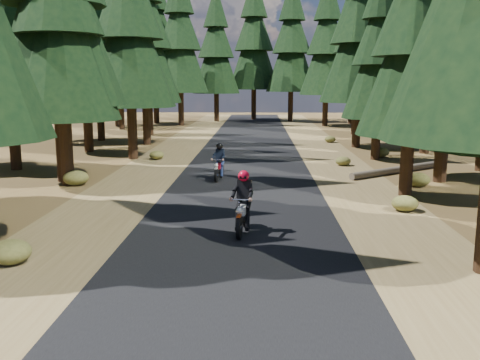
% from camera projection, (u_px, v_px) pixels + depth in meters
% --- Properties ---
extents(ground, '(120.00, 120.00, 0.00)m').
position_uv_depth(ground, '(238.00, 226.00, 15.73)').
color(ground, '#4B381A').
rests_on(ground, ground).
extents(road, '(6.00, 100.00, 0.01)m').
position_uv_depth(road, '(243.00, 192.00, 20.64)').
color(road, black).
rests_on(road, ground).
extents(shoulder_l, '(3.20, 100.00, 0.01)m').
position_uv_depth(shoulder_l, '(125.00, 191.00, 20.80)').
color(shoulder_l, brown).
rests_on(shoulder_l, ground).
extents(shoulder_r, '(3.20, 100.00, 0.01)m').
position_uv_depth(shoulder_r, '(363.00, 192.00, 20.48)').
color(shoulder_r, brown).
rests_on(shoulder_r, ground).
extents(pine_forest, '(34.59, 55.08, 16.32)m').
position_uv_depth(pine_forest, '(250.00, 25.00, 35.00)').
color(pine_forest, black).
rests_on(pine_forest, ground).
extents(log_near, '(5.07, 4.11, 0.32)m').
position_uv_depth(log_near, '(397.00, 170.00, 24.82)').
color(log_near, '#4C4233').
rests_on(log_near, ground).
extents(understory_shrubs, '(15.35, 32.40, 0.62)m').
position_uv_depth(understory_shrubs, '(288.00, 180.00, 21.64)').
color(understory_shrubs, '#474C1E').
rests_on(understory_shrubs, ground).
extents(rider_lead, '(0.81, 2.01, 1.75)m').
position_uv_depth(rider_lead, '(243.00, 213.00, 14.86)').
color(rider_lead, beige).
rests_on(rider_lead, road).
extents(rider_follow, '(0.74, 1.82, 1.58)m').
position_uv_depth(rider_follow, '(219.00, 168.00, 23.01)').
color(rider_follow, maroon).
rests_on(rider_follow, road).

